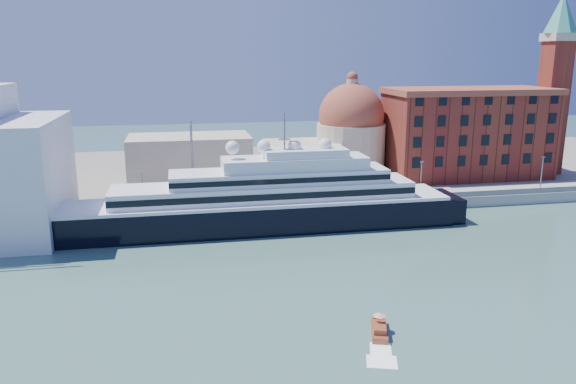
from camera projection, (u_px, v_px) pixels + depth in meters
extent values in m
plane|color=#375F56|center=(326.00, 267.00, 91.20)|extent=(400.00, 400.00, 0.00)
cube|color=gray|center=(286.00, 206.00, 123.30)|extent=(180.00, 10.00, 2.50)
cube|color=slate|center=(259.00, 170.00, 162.42)|extent=(260.00, 72.00, 2.00)
cube|color=slate|center=(290.00, 203.00, 118.57)|extent=(180.00, 0.10, 1.20)
cube|color=black|center=(254.00, 218.00, 110.99)|extent=(79.04, 12.16, 6.59)
cone|color=black|center=(31.00, 230.00, 103.21)|extent=(10.13, 12.16, 12.16)
cube|color=black|center=(440.00, 209.00, 118.43)|extent=(6.08, 11.15, 6.08)
cube|color=white|center=(254.00, 201.00, 110.14)|extent=(77.01, 12.36, 0.61)
cube|color=white|center=(264.00, 191.00, 110.08)|extent=(58.77, 10.13, 3.04)
cube|color=black|center=(268.00, 197.00, 105.25)|extent=(58.77, 0.15, 1.22)
cube|color=white|center=(279.00, 176.00, 109.97)|extent=(42.56, 9.12, 2.63)
cube|color=white|center=(295.00, 163.00, 109.93)|extent=(28.37, 8.11, 2.43)
cube|color=white|center=(305.00, 152.00, 109.83)|extent=(16.21, 7.09, 1.62)
cylinder|color=slate|center=(284.00, 131.00, 108.05)|extent=(0.30, 0.30, 7.09)
sphere|color=white|center=(232.00, 148.00, 106.83)|extent=(2.63, 2.63, 2.63)
sphere|color=white|center=(264.00, 147.00, 107.97)|extent=(2.63, 2.63, 2.63)
sphere|color=white|center=(295.00, 146.00, 109.11)|extent=(2.63, 2.63, 2.63)
sphere|color=white|center=(325.00, 145.00, 110.25)|extent=(2.63, 2.63, 2.63)
cube|color=white|center=(3.00, 234.00, 101.30)|extent=(4.95, 3.67, 1.34)
cube|color=maroon|center=(379.00, 331.00, 69.55)|extent=(3.53, 6.01, 0.95)
cube|color=maroon|center=(380.00, 329.00, 68.44)|extent=(2.17, 2.72, 0.76)
cylinder|color=slate|center=(379.00, 321.00, 69.72)|extent=(0.06, 0.06, 1.52)
cone|color=red|center=(380.00, 314.00, 69.52)|extent=(1.71, 1.71, 0.38)
cube|color=maroon|center=(467.00, 135.00, 147.36)|extent=(42.00, 18.00, 22.00)
cube|color=brown|center=(471.00, 91.00, 144.61)|extent=(43.00, 19.00, 1.50)
cube|color=maroon|center=(551.00, 109.00, 150.30)|extent=(6.00, 6.00, 35.00)
cube|color=beige|center=(559.00, 37.00, 145.87)|extent=(7.00, 7.00, 2.00)
cone|color=teal|center=(562.00, 13.00, 144.44)|extent=(8.40, 8.40, 10.00)
cylinder|color=beige|center=(350.00, 150.00, 148.42)|extent=(18.00, 18.00, 14.00)
sphere|color=brown|center=(351.00, 116.00, 146.27)|extent=(17.00, 17.00, 17.00)
cylinder|color=beige|center=(352.00, 85.00, 144.36)|extent=(3.00, 3.00, 3.00)
cube|color=beige|center=(300.00, 161.00, 144.38)|extent=(18.00, 14.00, 10.00)
cube|color=beige|center=(190.00, 159.00, 140.80)|extent=(30.00, 16.00, 12.00)
cylinder|color=slate|center=(144.00, 192.00, 113.57)|extent=(0.24, 0.24, 8.00)
cube|color=slate|center=(142.00, 173.00, 112.59)|extent=(0.80, 0.30, 0.25)
cylinder|color=slate|center=(289.00, 186.00, 119.18)|extent=(0.24, 0.24, 8.00)
cube|color=slate|center=(289.00, 167.00, 118.20)|extent=(0.80, 0.30, 0.25)
cylinder|color=slate|center=(421.00, 180.00, 124.79)|extent=(0.24, 0.24, 8.00)
cube|color=slate|center=(422.00, 162.00, 123.81)|extent=(0.80, 0.30, 0.25)
cylinder|color=slate|center=(542.00, 175.00, 130.41)|extent=(0.24, 0.24, 8.00)
cube|color=slate|center=(543.00, 157.00, 129.43)|extent=(0.80, 0.30, 0.25)
cylinder|color=slate|center=(192.00, 164.00, 116.15)|extent=(0.50, 0.50, 18.00)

